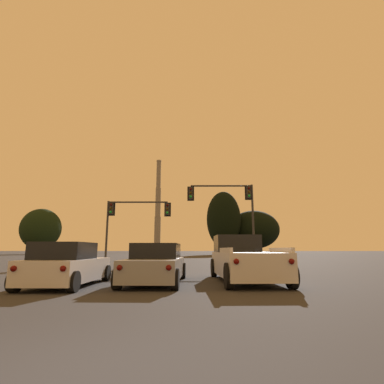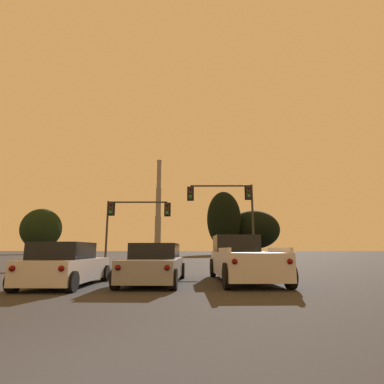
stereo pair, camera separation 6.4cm
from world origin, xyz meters
The scene contains 9 objects.
hatchback_left_lane_second centered at (-3.14, 7.66, 0.66)m, with size 1.90×4.11×1.44m.
sedan_center_lane_second centered at (-0.27, 8.63, 0.67)m, with size 2.08×4.74×1.43m.
pickup_truck_right_lane_second centered at (3.08, 9.39, 0.80)m, with size 2.38×5.57×1.82m.
traffic_light_overhead_left centered at (-4.58, 23.59, 4.19)m, with size 5.76×0.50×5.46m.
traffic_light_overhead_right centered at (4.29, 22.31, 5.09)m, with size 5.70×0.50×6.66m.
smokestack centered at (-17.73, 152.38, 19.07)m, with size 5.12×5.12×48.60m.
treeline_center_left centered at (8.79, 74.15, 8.85)m, with size 8.72×7.85×16.09m.
treeline_far_right centered at (-40.63, 78.87, 6.80)m, with size 10.72×9.65×12.28m.
treeline_right_mid centered at (17.24, 78.53, 6.53)m, with size 13.69×12.33×11.65m.
Camera 1 is at (1.13, -2.68, 1.19)m, focal length 28.00 mm.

